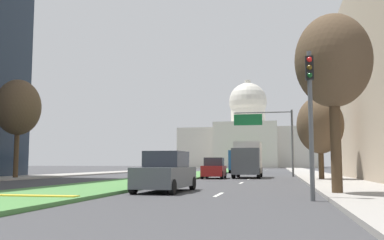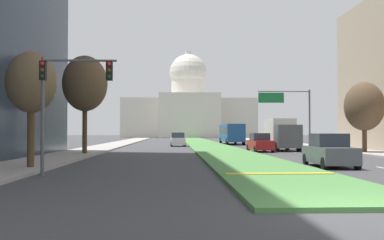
% 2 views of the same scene
% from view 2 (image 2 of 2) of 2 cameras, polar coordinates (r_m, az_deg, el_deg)
% --- Properties ---
extents(ground_plane, '(280.09, 280.09, 0.00)m').
position_cam_2_polar(ground_plane, '(74.21, 1.11, -2.95)').
color(ground_plane, '#3D3D3F').
extents(grass_median, '(5.12, 114.58, 0.14)m').
position_cam_2_polar(grass_median, '(67.85, 1.43, -3.03)').
color(grass_median, '#4C8442').
rests_on(grass_median, ground_plane).
extents(median_curb_nose, '(4.61, 0.50, 0.04)m').
position_cam_2_polar(median_curb_nose, '(19.15, 11.26, -6.79)').
color(median_curb_nose, gold).
rests_on(median_curb_nose, grass_median).
extents(lane_dashes_right, '(0.16, 77.96, 0.01)m').
position_cam_2_polar(lane_dashes_right, '(59.22, 8.47, -3.31)').
color(lane_dashes_right, silver).
rests_on(lane_dashes_right, ground_plane).
extents(sidewalk_left, '(4.00, 114.58, 0.15)m').
position_cam_2_polar(sidewalk_left, '(61.89, -10.00, -3.16)').
color(sidewalk_left, '#9E9991').
rests_on(sidewalk_left, ground_plane).
extents(sidewalk_right, '(4.00, 114.58, 0.15)m').
position_cam_2_polar(sidewalk_right, '(63.70, 13.30, -3.09)').
color(sidewalk_right, '#9E9991').
rests_on(sidewalk_right, ground_plane).
extents(capitol_building, '(39.73, 26.37, 26.96)m').
position_cam_2_polar(capitol_building, '(137.04, -0.48, 1.10)').
color(capitol_building, beige).
rests_on(capitol_building, ground_plane).
extents(traffic_light_near_left, '(3.34, 0.35, 5.20)m').
position_cam_2_polar(traffic_light_near_left, '(20.11, -16.41, 3.87)').
color(traffic_light_near_left, '#515456').
rests_on(traffic_light_near_left, ground_plane).
extents(overhead_guide_sign, '(5.77, 0.20, 6.50)m').
position_cam_2_polar(overhead_guide_sign, '(49.46, 12.53, 1.73)').
color(overhead_guide_sign, '#515456').
rests_on(overhead_guide_sign, ground_plane).
extents(street_tree_left_near, '(2.50, 2.50, 5.99)m').
position_cam_2_polar(street_tree_left_near, '(23.83, -20.04, 4.46)').
color(street_tree_left_near, '#4C3823').
rests_on(street_tree_left_near, ground_plane).
extents(street_tree_left_mid, '(3.64, 3.64, 8.12)m').
position_cam_2_polar(street_tree_left_mid, '(37.15, -13.65, 4.55)').
color(street_tree_left_mid, '#4C3823').
rests_on(street_tree_left_mid, ground_plane).
extents(street_tree_right_mid, '(3.41, 3.41, 6.25)m').
position_cam_2_polar(street_tree_right_mid, '(41.30, 21.34, 1.63)').
color(street_tree_right_mid, '#4C3823').
rests_on(street_tree_right_mid, ground_plane).
extents(sedan_lead_stopped, '(2.06, 4.54, 1.83)m').
position_cam_2_polar(sedan_lead_stopped, '(25.32, 17.31, -3.88)').
color(sedan_lead_stopped, '#4C5156').
rests_on(sedan_lead_stopped, ground_plane).
extents(sedan_midblock, '(1.97, 4.17, 1.77)m').
position_cam_2_polar(sedan_midblock, '(42.15, 8.77, -2.96)').
color(sedan_midblock, maroon).
rests_on(sedan_midblock, ground_plane).
extents(sedan_distant, '(1.97, 4.22, 1.76)m').
position_cam_2_polar(sedan_distant, '(56.91, -1.84, -2.58)').
color(sedan_distant, silver).
rests_on(sedan_distant, ground_plane).
extents(box_truck_delivery, '(2.40, 6.40, 3.20)m').
position_cam_2_polar(box_truck_delivery, '(45.13, 11.52, -1.77)').
color(box_truck_delivery, '#4C5156').
rests_on(box_truck_delivery, ground_plane).
extents(city_bus, '(2.62, 11.00, 2.95)m').
position_cam_2_polar(city_bus, '(65.57, 5.10, -1.60)').
color(city_bus, '#1E4C8C').
rests_on(city_bus, ground_plane).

